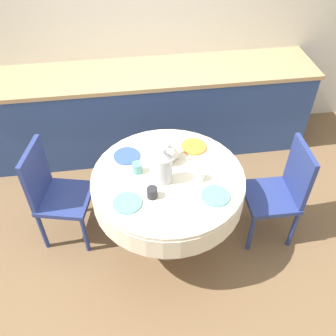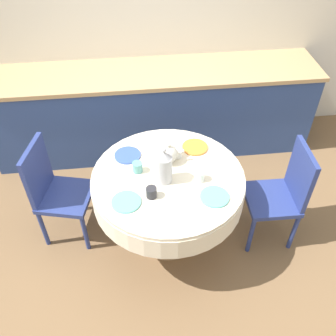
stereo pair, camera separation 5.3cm
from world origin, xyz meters
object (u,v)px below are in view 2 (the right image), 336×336
at_px(chair_left, 283,192).
at_px(coffee_carafe, 164,167).
at_px(chair_right, 55,189).
at_px(teapot, 169,154).

relative_size(chair_left, coffee_carafe, 3.05).
height_order(chair_left, chair_right, same).
height_order(chair_left, teapot, teapot).
bearing_deg(teapot, coffee_carafe, -106.03).
bearing_deg(coffee_carafe, teapot, 73.97).
xyz_separation_m(chair_right, coffee_carafe, (0.85, -0.26, 0.39)).
distance_m(chair_left, coffee_carafe, 1.02).
height_order(chair_right, coffee_carafe, coffee_carafe).
relative_size(chair_right, teapot, 4.92).
bearing_deg(coffee_carafe, chair_left, 1.20).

